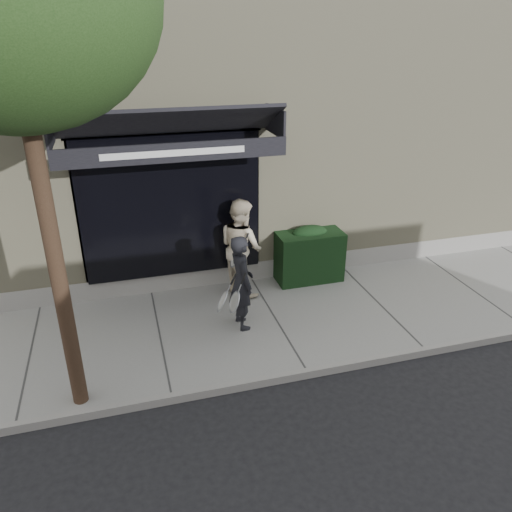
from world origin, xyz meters
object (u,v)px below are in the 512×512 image
object	(u,v)px
hedge	(308,254)
street_tree	(7,1)
pedestrian_back	(241,247)
pedestrian_front	(241,283)

from	to	relation	value
hedge	street_tree	bearing A→B (deg)	-149.33
hedge	pedestrian_back	bearing A→B (deg)	-174.37
street_tree	hedge	bearing A→B (deg)	30.67
pedestrian_front	pedestrian_back	size ratio (longest dim) A/B	0.89
hedge	pedestrian_front	world-z (taller)	pedestrian_front
pedestrian_back	street_tree	bearing A→B (deg)	-140.14
street_tree	pedestrian_front	size ratio (longest dim) A/B	3.83
pedestrian_back	pedestrian_front	bearing A→B (deg)	-104.30
pedestrian_front	pedestrian_back	bearing A→B (deg)	75.70
pedestrian_front	hedge	bearing A→B (deg)	37.81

